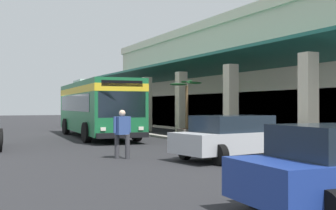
# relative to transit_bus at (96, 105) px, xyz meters

# --- Properties ---
(ground) EXTENTS (120.00, 120.00, 0.00)m
(ground) POSITION_rel_transit_bus_xyz_m (-4.10, 6.85, -1.85)
(ground) COLOR #262628
(curb_strip) EXTENTS (37.71, 0.50, 0.12)m
(curb_strip) POSITION_rel_transit_bus_xyz_m (-1.25, 3.21, -1.79)
(curb_strip) COLOR #9E998E
(curb_strip) RESTS_ON ground
(plaza_building) EXTENTS (31.73, 13.75, 7.53)m
(plaza_building) POSITION_rel_transit_bus_xyz_m (-1.25, 12.83, 1.92)
(plaza_building) COLOR beige
(plaza_building) RESTS_ON ground
(transit_bus) EXTENTS (11.37, 3.38, 3.34)m
(transit_bus) POSITION_rel_transit_bus_xyz_m (0.00, 0.00, 0.00)
(transit_bus) COLOR #196638
(transit_bus) RESTS_ON ground
(parked_sedan_silver) EXTENTS (2.86, 4.62, 1.47)m
(parked_sedan_silver) POSITION_rel_transit_bus_xyz_m (12.29, 1.17, -1.10)
(parked_sedan_silver) COLOR #B2B5BA
(parked_sedan_silver) RESTS_ON ground
(pedestrian) EXTENTS (0.43, 0.66, 1.65)m
(pedestrian) POSITION_rel_transit_bus_xyz_m (10.45, -2.17, -0.93)
(pedestrian) COLOR #38383D
(pedestrian) RESTS_ON ground
(potted_palm) EXTENTS (1.68, 1.91, 3.22)m
(potted_palm) POSITION_rel_transit_bus_xyz_m (3.19, 4.18, -1.07)
(potted_palm) COLOR #4C4742
(potted_palm) RESTS_ON ground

